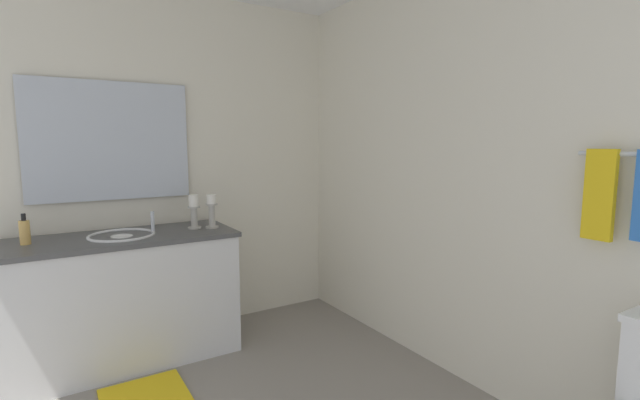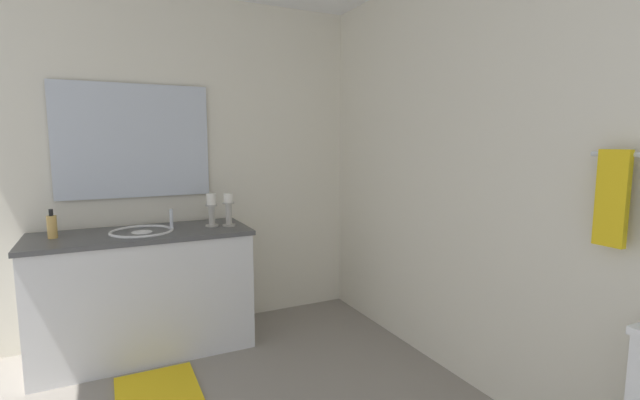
# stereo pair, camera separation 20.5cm
# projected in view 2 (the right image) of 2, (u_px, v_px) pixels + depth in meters

# --- Properties ---
(wall_back) EXTENTS (3.17, 0.04, 2.45)m
(wall_back) POSITION_uv_depth(u_px,v_px,m) (479.00, 174.00, 2.47)
(wall_back) COLOR silver
(wall_back) RESTS_ON ground
(wall_left) EXTENTS (0.04, 2.94, 2.45)m
(wall_left) POSITION_uv_depth(u_px,v_px,m) (164.00, 167.00, 3.24)
(wall_left) COLOR silver
(wall_left) RESTS_ON ground
(vanity_cabinet) EXTENTS (0.58, 1.38, 0.82)m
(vanity_cabinet) POSITION_uv_depth(u_px,v_px,m) (145.00, 292.00, 2.97)
(vanity_cabinet) COLOR silver
(vanity_cabinet) RESTS_ON ground
(sink_basin) EXTENTS (0.40, 0.40, 0.24)m
(sink_basin) POSITION_uv_depth(u_px,v_px,m) (142.00, 238.00, 2.92)
(sink_basin) COLOR white
(sink_basin) RESTS_ON vanity_cabinet
(mirror) EXTENTS (0.02, 1.01, 0.78)m
(mirror) POSITION_uv_depth(u_px,v_px,m) (134.00, 141.00, 3.09)
(mirror) COLOR silver
(candle_holder_tall) EXTENTS (0.09, 0.09, 0.23)m
(candle_holder_tall) POSITION_uv_depth(u_px,v_px,m) (229.00, 209.00, 3.11)
(candle_holder_tall) COLOR #B7B2A5
(candle_holder_tall) RESTS_ON vanity_cabinet
(candle_holder_short) EXTENTS (0.09, 0.09, 0.23)m
(candle_holder_short) POSITION_uv_depth(u_px,v_px,m) (212.00, 209.00, 3.10)
(candle_holder_short) COLOR #B7B2A5
(candle_holder_short) RESTS_ON vanity_cabinet
(soap_bottle) EXTENTS (0.06, 0.06, 0.18)m
(soap_bottle) POSITION_uv_depth(u_px,v_px,m) (52.00, 226.00, 2.72)
(soap_bottle) COLOR #E5B259
(soap_bottle) RESTS_ON vanity_cabinet
(towel_near_vanity) EXTENTS (0.12, 0.03, 0.39)m
(towel_near_vanity) POSITION_uv_depth(u_px,v_px,m) (612.00, 198.00, 1.75)
(towel_near_vanity) COLOR yellow
(towel_near_vanity) RESTS_ON towel_bar
(bath_mat) EXTENTS (0.60, 0.44, 0.02)m
(bath_mat) POSITION_uv_depth(u_px,v_px,m) (159.00, 396.00, 2.46)
(bath_mat) COLOR yellow
(bath_mat) RESTS_ON ground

